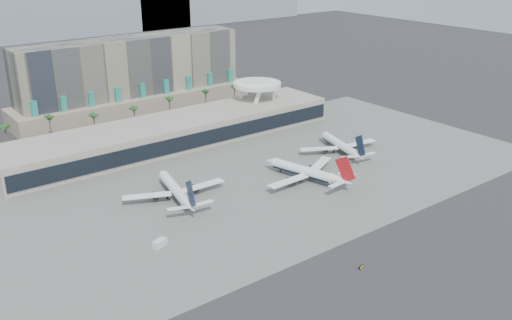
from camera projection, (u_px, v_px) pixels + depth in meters
ground at (335, 227)px, 198.67m from camera, size 900.00×900.00×0.00m
apron_pad at (242, 178)px, 239.29m from camera, size 260.00×130.00×0.06m
mountain_ridge at (12, 9)px, 550.74m from camera, size 680.00×60.00×70.00m
hotel at (133, 82)px, 327.04m from camera, size 140.00×30.00×42.00m
terminal at (175, 130)px, 277.43m from camera, size 170.00×32.50×14.50m
saucer_structure at (257, 87)px, 308.80m from camera, size 26.00×26.00×21.89m
palm_row at (153, 104)px, 305.92m from camera, size 157.80×2.80×13.10m
airliner_left at (176, 190)px, 219.08m from camera, size 40.37×41.97×14.65m
airliner_centre at (306, 172)px, 235.79m from camera, size 41.52×43.10×15.14m
airliner_right at (341, 145)px, 266.41m from camera, size 38.48×39.88×14.13m
service_vehicle_a at (160, 243)px, 185.87m from camera, size 5.40×3.87×2.39m
service_vehicle_b at (342, 174)px, 240.11m from camera, size 4.20×2.73×2.03m
taxiway_sign at (361, 267)px, 173.78m from camera, size 2.29×0.90×1.04m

